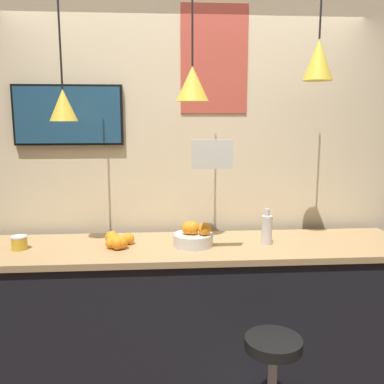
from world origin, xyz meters
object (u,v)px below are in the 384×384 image
bar_stool (272,383)px  juice_bottle (267,229)px  spread_jar (19,243)px  mounted_tv (68,115)px  fruit_bowl (194,237)px

bar_stool → juice_bottle: bearing=80.4°
spread_jar → mounted_tv: (0.26, 0.40, 0.79)m
juice_bottle → bar_stool: bearing=-99.6°
bar_stool → spread_jar: (-1.47, 0.62, 0.63)m
bar_stool → mounted_tv: bearing=140.1°
juice_bottle → mounted_tv: mounted_tv is taller
juice_bottle → spread_jar: bearing=180.0°
juice_bottle → spread_jar: size_ratio=2.41×
juice_bottle → mounted_tv: (-1.32, 0.40, 0.73)m
mounted_tv → fruit_bowl: bearing=-25.9°
bar_stool → fruit_bowl: bearing=121.6°
fruit_bowl → mounted_tv: (-0.84, 0.41, 0.77)m
spread_jar → bar_stool: bearing=-22.7°
bar_stool → juice_bottle: size_ratio=2.78×
bar_stool → spread_jar: 1.72m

